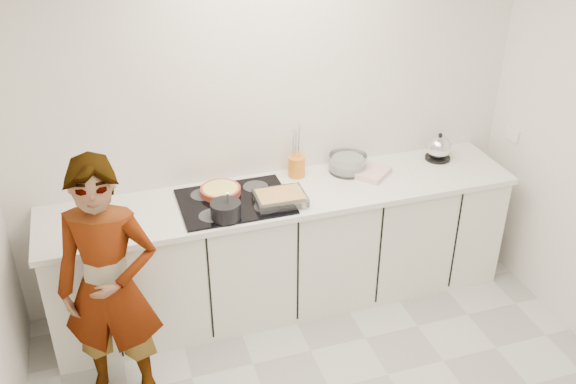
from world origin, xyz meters
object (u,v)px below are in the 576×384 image
object	(u,v)px
kettle	(439,148)
cook	(110,287)
tart_dish	(221,190)
hob	(235,201)
mixing_bowl	(348,164)
baking_dish	(280,197)
saucepan	(226,210)
utensil_crock	(297,166)

from	to	relation	value
kettle	cook	world-z (taller)	cook
tart_dish	kettle	distance (m)	1.65
hob	mixing_bowl	world-z (taller)	mixing_bowl
tart_dish	baking_dish	xyz separation A→B (m)	(0.34, -0.23, 0.01)
saucepan	baking_dish	world-z (taller)	saucepan
mixing_bowl	cook	world-z (taller)	cook
baking_dish	kettle	size ratio (longest dim) A/B	1.54
saucepan	kettle	distance (m)	1.72
saucepan	utensil_crock	bearing A→B (deg)	34.41
hob	mixing_bowl	size ratio (longest dim) A/B	2.65
tart_dish	saucepan	xyz separation A→B (m)	(-0.03, -0.30, 0.03)
hob	cook	bearing A→B (deg)	-148.78
kettle	utensil_crock	distance (m)	1.08
saucepan	kettle	size ratio (longest dim) A/B	1.17
kettle	cook	distance (m)	2.54
tart_dish	kettle	world-z (taller)	kettle
mixing_bowl	kettle	distance (m)	0.71
tart_dish	cook	size ratio (longest dim) A/B	0.18
mixing_bowl	cook	xyz separation A→B (m)	(-1.73, -0.70, -0.17)
hob	kettle	distance (m)	1.59
mixing_bowl	kettle	bearing A→B (deg)	-2.23
hob	kettle	world-z (taller)	kettle
cook	kettle	bearing A→B (deg)	32.73
hob	mixing_bowl	bearing A→B (deg)	11.87
saucepan	hob	bearing A→B (deg)	61.66
tart_dish	baking_dish	bearing A→B (deg)	-33.68
hob	utensil_crock	bearing A→B (deg)	24.33
saucepan	baking_dish	size ratio (longest dim) A/B	0.76
hob	mixing_bowl	distance (m)	0.89
baking_dish	utensil_crock	distance (m)	0.41
hob	utensil_crock	world-z (taller)	utensil_crock
kettle	cook	bearing A→B (deg)	-164.55
baking_dish	cook	xyz separation A→B (m)	(-1.13, -0.41, -0.16)
hob	tart_dish	xyz separation A→B (m)	(-0.07, 0.12, 0.03)
hob	saucepan	size ratio (longest dim) A/B	2.84
saucepan	utensil_crock	xyz separation A→B (m)	(0.60, 0.41, 0.01)
utensil_crock	kettle	bearing A→B (deg)	-3.82
saucepan	cook	distance (m)	0.84
baking_dish	hob	bearing A→B (deg)	158.23
hob	cook	size ratio (longest dim) A/B	0.45
mixing_bowl	utensil_crock	bearing A→B (deg)	173.15
saucepan	mixing_bowl	bearing A→B (deg)	20.78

